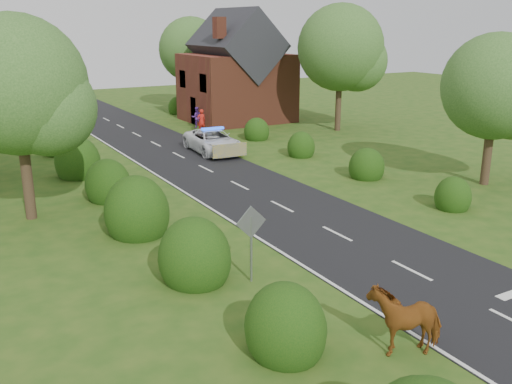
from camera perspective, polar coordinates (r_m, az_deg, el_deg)
ground at (r=19.81m, az=15.29°, el=-7.63°), size 120.00×120.00×0.00m
road at (r=31.49m, az=-4.26°, el=1.94°), size 6.00×70.00×0.02m
road_markings at (r=29.02m, az=-5.31°, el=0.67°), size 4.96×70.00×0.01m
hedgerow_left at (r=26.08m, az=-14.02°, el=0.07°), size 2.75×50.41×3.00m
hedgerow_right at (r=31.73m, az=9.57°, el=2.87°), size 2.10×45.78×2.10m
tree_left_a at (r=24.71m, az=-22.17°, el=9.35°), size 5.74×5.60×8.38m
tree_right_a at (r=30.72m, az=23.23°, el=9.29°), size 5.33×5.20×7.56m
tree_right_b at (r=44.01m, az=8.88°, el=13.74°), size 6.56×6.40×9.40m
tree_right_c at (r=55.17m, az=-6.17°, el=13.74°), size 6.15×6.00×8.58m
road_sign at (r=17.77m, az=-0.50°, el=-4.08°), size 1.06×0.08×2.53m
house at (r=48.33m, az=-1.98°, el=11.60°), size 8.00×7.40×9.17m
cow at (r=15.12m, az=14.65°, el=-12.42°), size 2.28×1.65×1.45m
police_van at (r=36.38m, az=-4.33°, el=5.08°), size 2.77×5.47×1.61m
pedestrian_red at (r=43.22m, az=-5.49°, el=7.08°), size 0.67×0.45×1.78m
pedestrian_purple at (r=45.45m, az=-5.97°, el=7.44°), size 0.92×0.79×1.64m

